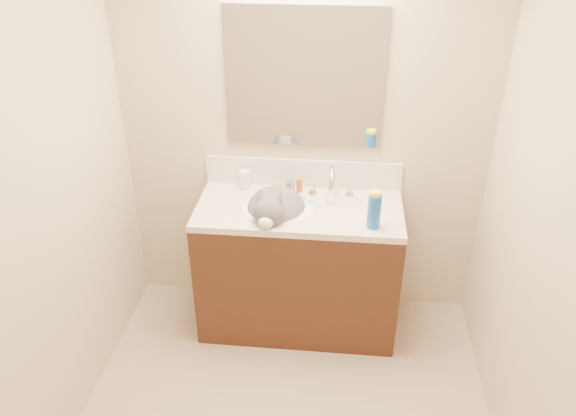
% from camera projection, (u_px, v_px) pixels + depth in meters
% --- Properties ---
extents(room_shell, '(2.24, 2.54, 2.52)m').
position_uv_depth(room_shell, '(279.00, 192.00, 2.10)').
color(room_shell, '#BFAD8E').
rests_on(room_shell, ground).
extents(vanity_cabinet, '(1.20, 0.55, 0.82)m').
position_uv_depth(vanity_cabinet, '(298.00, 270.00, 3.48)').
color(vanity_cabinet, '#391C10').
rests_on(vanity_cabinet, ground).
extents(counter_slab, '(1.20, 0.55, 0.04)m').
position_uv_depth(counter_slab, '(299.00, 210.00, 3.27)').
color(counter_slab, beige).
rests_on(counter_slab, vanity_cabinet).
extents(basin, '(0.45, 0.36, 0.14)m').
position_uv_depth(basin, '(278.00, 219.00, 3.28)').
color(basin, white).
rests_on(basin, vanity_cabinet).
extents(faucet, '(0.28, 0.20, 0.21)m').
position_uv_depth(faucet, '(332.00, 185.00, 3.32)').
color(faucet, silver).
rests_on(faucet, counter_slab).
extents(cat, '(0.40, 0.50, 0.36)m').
position_uv_depth(cat, '(275.00, 211.00, 3.24)').
color(cat, '#504D50').
rests_on(cat, basin).
extents(backsplash, '(1.20, 0.02, 0.18)m').
position_uv_depth(backsplash, '(303.00, 173.00, 3.44)').
color(backsplash, silver).
rests_on(backsplash, counter_slab).
extents(mirror, '(0.90, 0.02, 0.80)m').
position_uv_depth(mirror, '(304.00, 79.00, 3.14)').
color(mirror, white).
rests_on(mirror, room_shell).
extents(pill_bottle, '(0.07, 0.07, 0.12)m').
position_uv_depth(pill_bottle, '(245.00, 180.00, 3.42)').
color(pill_bottle, silver).
rests_on(pill_bottle, counter_slab).
extents(pill_label, '(0.07, 0.07, 0.04)m').
position_uv_depth(pill_label, '(245.00, 182.00, 3.43)').
color(pill_label, orange).
rests_on(pill_label, pill_bottle).
extents(silver_jar, '(0.06, 0.06, 0.07)m').
position_uv_depth(silver_jar, '(290.00, 186.00, 3.41)').
color(silver_jar, '#B7B7BC').
rests_on(silver_jar, counter_slab).
extents(amber_bottle, '(0.04, 0.04, 0.09)m').
position_uv_depth(amber_bottle, '(299.00, 185.00, 3.40)').
color(amber_bottle, '#D74819').
rests_on(amber_bottle, counter_slab).
extents(toothbrush, '(0.11, 0.13, 0.01)m').
position_uv_depth(toothbrush, '(312.00, 202.00, 3.30)').
color(toothbrush, silver).
rests_on(toothbrush, counter_slab).
extents(toothbrush_head, '(0.03, 0.03, 0.01)m').
position_uv_depth(toothbrush_head, '(312.00, 201.00, 3.30)').
color(toothbrush_head, '#709CEE').
rests_on(toothbrush_head, counter_slab).
extents(spray_can, '(0.08, 0.08, 0.20)m').
position_uv_depth(spray_can, '(374.00, 211.00, 3.02)').
color(spray_can, blue).
rests_on(spray_can, counter_slab).
extents(spray_cap, '(0.07, 0.07, 0.04)m').
position_uv_depth(spray_cap, '(375.00, 195.00, 2.97)').
color(spray_cap, yellow).
rests_on(spray_cap, spray_can).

